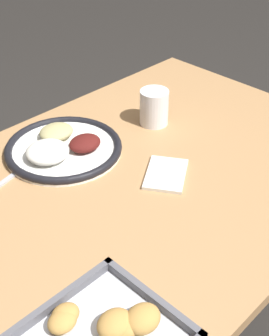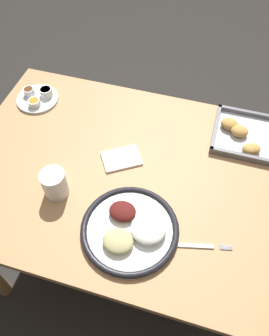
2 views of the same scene
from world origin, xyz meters
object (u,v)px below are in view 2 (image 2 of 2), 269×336
at_px(dinner_plate, 131,229).
at_px(napkin, 121,158).
at_px(fork, 193,246).
at_px(baking_tray, 250,136).
at_px(drinking_cup, 55,184).
at_px(saucer_plate, 38,97).

bearing_deg(dinner_plate, napkin, 113.59).
height_order(fork, napkin, napkin).
relative_size(baking_tray, drinking_cup, 3.13).
bearing_deg(dinner_plate, baking_tray, 56.72).
bearing_deg(baking_tray, drinking_cup, -144.81).
relative_size(saucer_plate, baking_tray, 0.54).
bearing_deg(dinner_plate, fork, 1.70).
relative_size(dinner_plate, baking_tray, 0.97).
xyz_separation_m(saucer_plate, napkin, (0.40, -0.19, -0.01)).
distance_m(fork, drinking_cup, 0.45).
bearing_deg(saucer_plate, napkin, -24.99).
relative_size(fork, baking_tray, 0.67).
height_order(dinner_plate, napkin, dinner_plate).
height_order(saucer_plate, napkin, saucer_plate).
bearing_deg(napkin, drinking_cup, -130.54).
xyz_separation_m(saucer_plate, drinking_cup, (0.25, -0.37, 0.03)).
distance_m(dinner_plate, fork, 0.18).
height_order(baking_tray, drinking_cup, drinking_cup).
bearing_deg(baking_tray, saucer_plate, -177.91).
bearing_deg(baking_tray, napkin, -152.11).
relative_size(saucer_plate, napkin, 1.04).
xyz_separation_m(dinner_plate, saucer_plate, (-0.51, 0.43, -0.00)).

